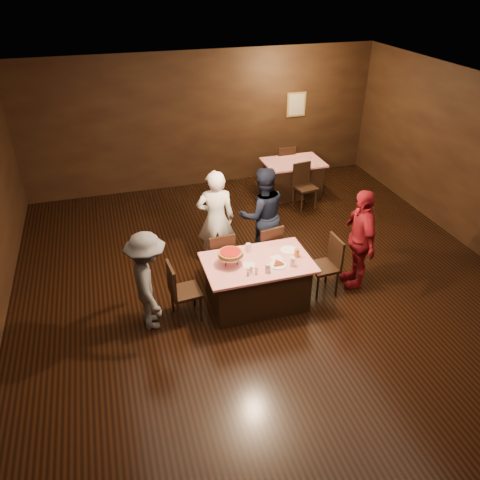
% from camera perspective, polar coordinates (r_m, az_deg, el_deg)
% --- Properties ---
extents(room, '(10.00, 10.04, 3.02)m').
position_cam_1_polar(room, '(6.08, 5.99, 6.96)').
color(room, black).
rests_on(room, ground).
extents(main_table, '(1.60, 1.00, 0.77)m').
position_cam_1_polar(main_table, '(7.14, 2.09, -5.21)').
color(main_table, red).
rests_on(main_table, ground).
extents(back_table, '(1.30, 0.90, 0.77)m').
position_cam_1_polar(back_table, '(10.65, 6.42, 7.55)').
color(back_table, red).
rests_on(back_table, ground).
extents(chair_far_left, '(0.45, 0.45, 0.95)m').
position_cam_1_polar(chair_far_left, '(7.59, -2.57, -1.96)').
color(chair_far_left, black).
rests_on(chair_far_left, ground).
extents(chair_far_right, '(0.49, 0.49, 0.95)m').
position_cam_1_polar(chair_far_right, '(7.78, 3.14, -1.03)').
color(chair_far_right, black).
rests_on(chair_far_right, ground).
extents(chair_end_left, '(0.46, 0.46, 0.95)m').
position_cam_1_polar(chair_end_left, '(6.87, -6.67, -6.14)').
color(chair_end_left, black).
rests_on(chair_end_left, ground).
extents(chair_end_right, '(0.44, 0.44, 0.95)m').
position_cam_1_polar(chair_end_right, '(7.46, 10.16, -3.13)').
color(chair_end_right, black).
rests_on(chair_end_right, ground).
extents(chair_back_near, '(0.48, 0.48, 0.95)m').
position_cam_1_polar(chair_back_near, '(10.03, 7.97, 6.47)').
color(chair_back_near, black).
rests_on(chair_back_near, ground).
extents(chair_back_far, '(0.43, 0.43, 0.95)m').
position_cam_1_polar(chair_back_far, '(11.13, 5.26, 9.17)').
color(chair_back_far, black).
rests_on(chair_back_far, ground).
extents(diner_white_jacket, '(0.69, 0.51, 1.74)m').
position_cam_1_polar(diner_white_jacket, '(7.83, -2.97, 2.54)').
color(diner_white_jacket, white).
rests_on(diner_white_jacket, ground).
extents(diner_navy_hoodie, '(0.84, 0.65, 1.72)m').
position_cam_1_polar(diner_navy_hoodie, '(7.99, 2.72, 3.06)').
color(diner_navy_hoodie, black).
rests_on(diner_navy_hoodie, ground).
extents(diner_grey_knit, '(0.62, 1.01, 1.52)m').
position_cam_1_polar(diner_grey_knit, '(6.64, -11.10, -5.01)').
color(diner_grey_knit, '#4C4D50').
rests_on(diner_grey_knit, ground).
extents(diner_red_shirt, '(0.54, 1.03, 1.67)m').
position_cam_1_polar(diner_red_shirt, '(7.57, 14.35, 0.15)').
color(diner_red_shirt, maroon).
rests_on(diner_red_shirt, ground).
extents(pizza_stand, '(0.38, 0.38, 0.22)m').
position_cam_1_polar(pizza_stand, '(6.76, -1.17, -1.68)').
color(pizza_stand, black).
rests_on(pizza_stand, main_table).
extents(plate_with_slice, '(0.25, 0.25, 0.06)m').
position_cam_1_polar(plate_with_slice, '(6.84, 4.63, -2.92)').
color(plate_with_slice, white).
rests_on(plate_with_slice, main_table).
extents(plate_empty, '(0.25, 0.25, 0.01)m').
position_cam_1_polar(plate_empty, '(7.20, 5.93, -1.24)').
color(plate_empty, white).
rests_on(plate_empty, main_table).
extents(glass_front_left, '(0.08, 0.08, 0.14)m').
position_cam_1_polar(glass_front_left, '(6.66, 3.40, -3.44)').
color(glass_front_left, silver).
rests_on(glass_front_left, main_table).
extents(glass_front_right, '(0.08, 0.08, 0.14)m').
position_cam_1_polar(glass_front_right, '(6.82, 6.42, -2.65)').
color(glass_front_right, silver).
rests_on(glass_front_right, main_table).
extents(glass_amber, '(0.08, 0.08, 0.14)m').
position_cam_1_polar(glass_amber, '(7.03, 6.94, -1.58)').
color(glass_amber, '#BF7F26').
rests_on(glass_amber, main_table).
extents(glass_back, '(0.08, 0.08, 0.14)m').
position_cam_1_polar(glass_back, '(7.10, 1.01, -0.95)').
color(glass_back, silver).
rests_on(glass_back, main_table).
extents(condiments, '(0.17, 0.10, 0.09)m').
position_cam_1_polar(condiments, '(6.62, 1.46, -3.84)').
color(condiments, silver).
rests_on(condiments, main_table).
extents(napkin_center, '(0.19, 0.19, 0.01)m').
position_cam_1_polar(napkin_center, '(7.00, 4.48, -2.22)').
color(napkin_center, white).
rests_on(napkin_center, main_table).
extents(napkin_left, '(0.21, 0.21, 0.01)m').
position_cam_1_polar(napkin_left, '(6.84, 1.09, -3.04)').
color(napkin_left, white).
rests_on(napkin_left, main_table).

